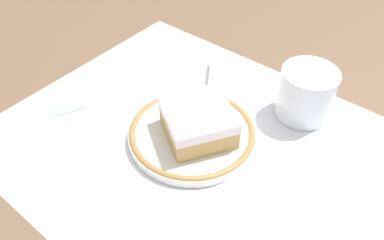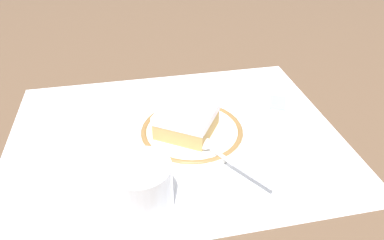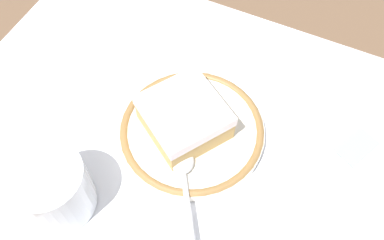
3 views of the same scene
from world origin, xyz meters
The scene contains 7 objects.
ground_plane centered at (0.00, 0.00, 0.00)m, with size 2.40×2.40×0.00m, color brown.
placemat centered at (0.00, 0.00, 0.00)m, with size 0.55×0.42×0.00m, color white.
plate centered at (0.03, -0.01, 0.01)m, with size 0.17×0.17×0.01m.
cake_slice centered at (0.02, -0.01, 0.03)m, with size 0.12×0.12×0.04m.
spoon centered at (0.05, -0.07, 0.02)m, with size 0.10×0.14×0.01m.
cup centered at (-0.06, -0.14, 0.03)m, with size 0.08×0.08×0.07m.
sugar_packet centered at (0.21, 0.06, 0.00)m, with size 0.05×0.03×0.01m, color #8CB2E0.
Camera 1 is at (-0.20, 0.28, 0.38)m, focal length 36.06 mm.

